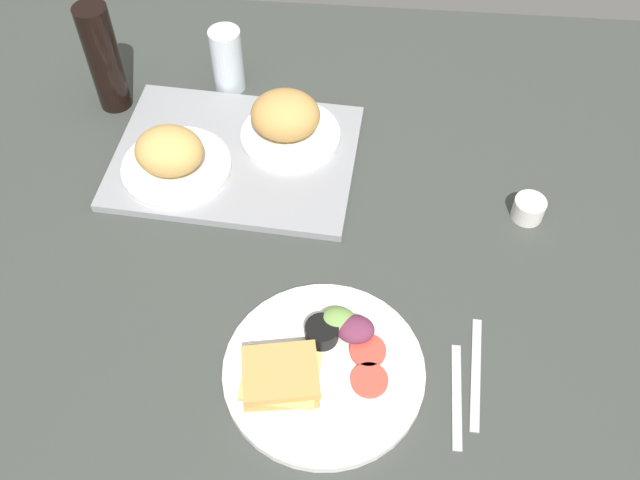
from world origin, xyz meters
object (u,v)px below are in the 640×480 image
object	(u,v)px
knife	(476,373)
bread_plate_far	(287,121)
soda_bottle	(104,58)
espresso_cup	(529,209)
bread_plate_near	(172,157)
plate_with_salad	(320,366)
fork	(457,395)
serving_tray	(235,157)
drinking_glass	(227,60)

from	to	relation	value
knife	bread_plate_far	bearing A→B (deg)	40.21
bread_plate_far	soda_bottle	distance (cm)	37.45
espresso_cup	bread_plate_far	bearing A→B (deg)	162.20
bread_plate_near	soda_bottle	distance (cm)	25.81
soda_bottle	knife	world-z (taller)	soda_bottle
bread_plate_far	plate_with_salad	xyz separation A→B (cm)	(10.40, -47.84, -4.37)
soda_bottle	bread_plate_far	bearing A→B (deg)	-13.36
soda_bottle	fork	bearing A→B (deg)	-41.22
soda_bottle	knife	bearing A→B (deg)	-38.01
espresso_cup	knife	distance (cm)	33.67
serving_tray	espresso_cup	distance (cm)	54.60
drinking_glass	soda_bottle	world-z (taller)	soda_bottle
drinking_glass	bread_plate_far	bearing A→B (deg)	-48.45
bread_plate_far	knife	bearing A→B (deg)	-53.64
bread_plate_near	espresso_cup	distance (cm)	64.30
bread_plate_far	fork	xyz separation A→B (cm)	(31.05, -50.25, -5.74)
fork	espresso_cup	bearing A→B (deg)	-19.35
plate_with_salad	knife	world-z (taller)	plate_with_salad
plate_with_salad	soda_bottle	world-z (taller)	soda_bottle
knife	soda_bottle	bearing A→B (deg)	55.83
plate_with_salad	drinking_glass	xyz separation A→B (cm)	(-24.24, 63.46, 5.18)
plate_with_salad	serving_tray	bearing A→B (deg)	114.86
serving_tray	espresso_cup	world-z (taller)	espresso_cup
drinking_glass	espresso_cup	bearing A→B (deg)	-27.15
bread_plate_near	soda_bottle	bearing A→B (deg)	130.61
bread_plate_near	fork	world-z (taller)	bread_plate_near
bread_plate_near	knife	bearing A→B (deg)	-33.60
plate_with_salad	knife	distance (cm)	23.74
serving_tray	drinking_glass	bearing A→B (deg)	102.08
serving_tray	drinking_glass	xyz separation A→B (cm)	(-4.43, 20.70, 6.01)
soda_bottle	espresso_cup	size ratio (longest dim) A/B	4.01
bread_plate_near	espresso_cup	bearing A→B (deg)	-3.32
bread_plate_far	fork	size ratio (longest dim) A/B	1.12
soda_bottle	espresso_cup	bearing A→B (deg)	-15.83
drinking_glass	fork	distance (cm)	79.97
drinking_glass	soda_bottle	distance (cm)	23.75
bread_plate_near	drinking_glass	world-z (taller)	drinking_glass
espresso_cup	knife	bearing A→B (deg)	-107.93
plate_with_salad	espresso_cup	xyz separation A→B (cm)	(34.00, 33.59, 0.37)
serving_tray	knife	world-z (taller)	serving_tray
serving_tray	bread_plate_far	world-z (taller)	bread_plate_far
bread_plate_near	fork	xyz separation A→B (cm)	(50.75, -39.71, -5.26)
soda_bottle	fork	distance (cm)	89.92
drinking_glass	knife	bearing A→B (deg)	-52.26
bread_plate_far	plate_with_salad	size ratio (longest dim) A/B	0.62
plate_with_salad	soda_bottle	bearing A→B (deg)	129.49
plate_with_salad	bread_plate_near	bearing A→B (deg)	128.90
serving_tray	espresso_cup	bearing A→B (deg)	-9.67
bread_plate_far	serving_tray	bearing A→B (deg)	-151.60
serving_tray	plate_with_salad	bearing A→B (deg)	-65.14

